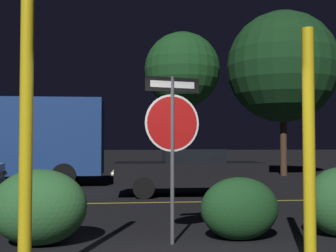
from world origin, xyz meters
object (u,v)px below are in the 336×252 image
at_px(hedge_bush_2, 240,208).
at_px(tree_1, 182,70).
at_px(yellow_pole_right, 309,146).
at_px(passing_car_2, 189,171).
at_px(yellow_pole_left, 26,132).
at_px(stop_sign, 172,125).
at_px(hedge_bush_1, 39,207).
at_px(tree_0, 283,67).
at_px(delivery_truck, 13,139).

relative_size(hedge_bush_2, tree_1, 0.18).
bearing_deg(yellow_pole_right, passing_car_2, 90.85).
bearing_deg(yellow_pole_left, passing_car_2, 69.62).
distance_m(yellow_pole_right, tree_1, 16.12).
height_order(stop_sign, passing_car_2, stop_sign).
xyz_separation_m(hedge_bush_1, passing_car_2, (3.36, 6.52, 0.14)).
height_order(hedge_bush_1, passing_car_2, passing_car_2).
distance_m(passing_car_2, tree_1, 8.72).
bearing_deg(hedge_bush_1, yellow_pole_right, -25.09).
distance_m(hedge_bush_1, tree_0, 17.92).
relative_size(yellow_pole_left, yellow_pole_right, 1.10).
xyz_separation_m(yellow_pole_right, passing_car_2, (-0.12, 8.15, -0.77)).
bearing_deg(yellow_pole_right, yellow_pole_left, -171.99).
height_order(stop_sign, hedge_bush_1, stop_sign).
xyz_separation_m(yellow_pole_left, tree_0, (9.18, 16.64, 3.65)).
xyz_separation_m(delivery_truck, tree_0, (11.84, 3.92, 3.56)).
bearing_deg(hedge_bush_1, yellow_pole_left, -85.52).
bearing_deg(hedge_bush_2, yellow_pole_right, -75.30).
height_order(yellow_pole_right, hedge_bush_1, yellow_pole_right).
relative_size(tree_0, tree_1, 1.19).
bearing_deg(stop_sign, yellow_pole_left, -146.02).
xyz_separation_m(stop_sign, tree_0, (7.38, 14.72, 3.48)).
xyz_separation_m(yellow_pole_left, passing_car_2, (3.20, 8.61, -0.91)).
height_order(hedge_bush_1, delivery_truck, delivery_truck).
distance_m(yellow_pole_left, delivery_truck, 13.00).
bearing_deg(yellow_pole_left, tree_1, 75.53).
relative_size(yellow_pole_right, tree_1, 0.44).
distance_m(stop_sign, hedge_bush_2, 1.70).
bearing_deg(passing_car_2, hedge_bush_2, -179.79).
bearing_deg(hedge_bush_1, tree_1, 72.87).
bearing_deg(yellow_pole_right, tree_1, 86.87).
bearing_deg(hedge_bush_2, tree_0, 66.60).
xyz_separation_m(stop_sign, yellow_pole_right, (1.51, -1.45, -0.31)).
bearing_deg(passing_car_2, delivery_truck, 57.89).
relative_size(stop_sign, passing_car_2, 0.56).
bearing_deg(hedge_bush_2, hedge_bush_1, 179.99).
bearing_deg(delivery_truck, hedge_bush_2, -150.73).
bearing_deg(delivery_truck, stop_sign, -155.86).
distance_m(stop_sign, delivery_truck, 11.69).
distance_m(hedge_bush_2, tree_1, 14.83).
bearing_deg(tree_1, passing_car_2, -97.36).
distance_m(stop_sign, yellow_pole_left, 2.64).
xyz_separation_m(yellow_pole_left, hedge_bush_1, (-0.16, 2.10, -1.05)).
distance_m(yellow_pole_left, yellow_pole_right, 3.36).
bearing_deg(stop_sign, hedge_bush_1, 162.09).
xyz_separation_m(delivery_truck, tree_1, (6.84, 3.47, 3.21)).
bearing_deg(yellow_pole_right, tree_0, 70.07).
distance_m(yellow_pole_right, tree_0, 17.62).
distance_m(yellow_pole_left, hedge_bush_1, 2.35).
bearing_deg(hedge_bush_2, tree_1, 84.78).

